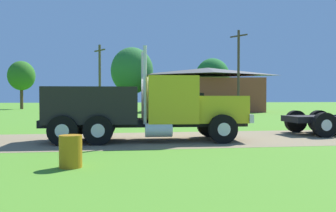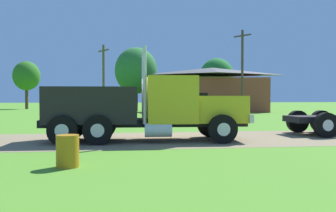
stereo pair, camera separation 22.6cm
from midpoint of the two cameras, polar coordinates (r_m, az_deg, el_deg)
name	(u,v)px [view 1 (the left image)]	position (r m, az deg, el deg)	size (l,w,h in m)	color
ground_plane	(133,140)	(14.89, -5.94, -5.30)	(200.00, 200.00, 0.00)	#508A27
dirt_track	(133,140)	(14.89, -5.94, -5.29)	(120.00, 5.81, 0.01)	#857353
truck_foreground_white	(142,108)	(14.40, -4.49, -0.31)	(8.15, 2.91, 3.65)	black
steel_barrel	(71,151)	(9.35, -15.73, -6.88)	(0.56, 0.56, 0.80)	#B27214
shed_building	(208,90)	(43.87, 6.15, 2.45)	(13.53, 8.84, 5.26)	brown
utility_pole_near	(100,77)	(39.58, -10.84, 4.54)	(1.22, 1.98, 7.33)	brown
utility_pole_far	(238,69)	(39.13, 10.86, 5.66)	(1.29, 1.94, 8.79)	#4D3A2D
tree_mid	(21,76)	(56.49, -22.16, 4.40)	(3.84, 3.84, 6.92)	#513823
tree_right	(132,71)	(44.39, -5.82, 5.54)	(5.12, 5.12, 7.76)	#513823
tree_far_right	(212,77)	(54.23, 6.88, 4.49)	(5.11, 5.11, 7.48)	#513823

